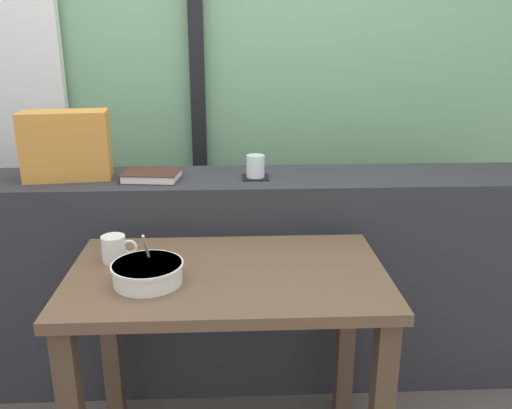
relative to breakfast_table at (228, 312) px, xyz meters
The scene contains 11 objects.
outdoor_backdrop 1.47m from the breakfast_table, 91.87° to the left, with size 4.80×0.08×2.80m, color #7AAD7F.
curtain_left_panel 1.68m from the breakfast_table, 132.91° to the left, with size 0.56×0.06×2.50m, color white.
window_divider_post 1.37m from the breakfast_table, 96.98° to the left, with size 0.07×0.05×2.60m, color black.
dark_console_ledge 0.56m from the breakfast_table, 94.25° to the left, with size 2.80×0.37×0.89m, color #2D2D33.
breakfast_table is the anchor object (origin of this frame).
coaster_square 0.60m from the breakfast_table, 77.97° to the left, with size 0.10×0.10×0.01m, color black.
juice_glass 0.62m from the breakfast_table, 77.97° to the left, with size 0.07×0.07×0.09m.
closed_book 0.66m from the breakfast_table, 120.01° to the left, with size 0.23×0.18×0.03m.
throw_pillow 0.92m from the breakfast_table, 138.55° to the left, with size 0.32×0.14×0.26m, color #D18938.
soup_bowl 0.30m from the breakfast_table, 163.62° to the right, with size 0.21×0.21×0.16m.
ceramic_mug 0.41m from the breakfast_table, 165.43° to the left, with size 0.11×0.08×0.08m.
Camera 1 is at (0.06, -1.49, 1.43)m, focal length 37.71 mm.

